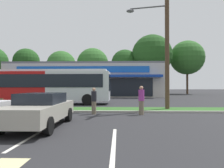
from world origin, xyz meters
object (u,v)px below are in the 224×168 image
Objects in this scene: utility_pole at (165,33)px; car_4 at (40,109)px; pedestrian_mid at (141,100)px; pedestrian_near_bench at (94,101)px; car_0 at (82,93)px; car_1 at (32,93)px; city_bus at (43,85)px.

utility_pole reaches higher than car_4.
car_4 is 2.69× the size of pedestrian_mid.
car_4 is 2.86× the size of pedestrian_near_bench.
pedestrian_mid reaches higher than pedestrian_near_bench.
utility_pole is 2.47× the size of car_0.
utility_pole is at bearing 124.69° from car_0.
car_1 is at bearing 141.06° from utility_pole.
pedestrian_near_bench is at bearing -156.19° from utility_pole.
utility_pole is 6.38× the size of pedestrian_near_bench.
car_1 is at bearing -74.70° from pedestrian_mid.
car_0 is 6.40m from car_1.
pedestrian_near_bench is 2.84m from pedestrian_mid.
car_4 is at bearing -66.09° from car_1.
pedestrian_mid is (8.55, -7.26, -0.91)m from city_bus.
utility_pole is 2.23× the size of car_4.
pedestrian_mid is (4.61, 3.76, 0.13)m from car_4.
city_bus is 3.11× the size of car_0.
pedestrian_mid is at bearing 113.68° from car_0.
city_bus is at bearing -66.97° from pedestrian_mid.
car_4 is at bearing -69.47° from city_bus.
city_bus is at bearing -160.33° from car_4.
city_bus is 9.17m from pedestrian_near_bench.
pedestrian_near_bench reaches higher than car_1.
car_1 is 2.56× the size of pedestrian_mid.
pedestrian_near_bench is (3.16, -13.52, 0.01)m from car_0.
city_bus reaches higher than pedestrian_near_bench.
car_4 is at bearing 31.27° from pedestrian_near_bench.
pedestrian_mid is at bearing 142.45° from pedestrian_near_bench.
pedestrian_mid reaches higher than car_1.
city_bus reaches higher than pedestrian_mid.
car_0 is at bearing 124.69° from utility_pole.
car_0 is at bearing 69.22° from city_bus.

